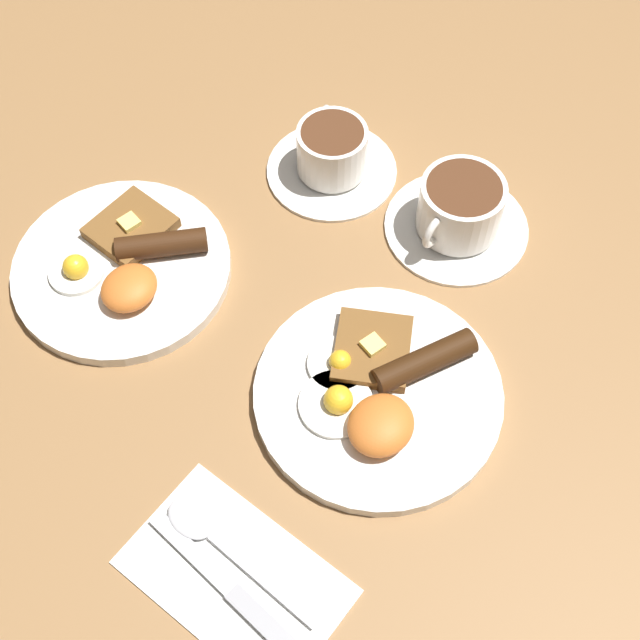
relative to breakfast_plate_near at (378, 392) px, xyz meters
The scene contains 8 objects.
ground_plane 0.01m from the breakfast_plate_near, 92.56° to the right, with size 3.00×3.00×0.00m, color olive.
breakfast_plate_near is the anchor object (origin of this frame).
breakfast_plate_far 0.32m from the breakfast_plate_near, 97.04° to the left, with size 0.24×0.24×0.04m.
teacup_near 0.24m from the breakfast_plate_near, 12.50° to the left, with size 0.16×0.16×0.07m.
teacup_far 0.31m from the breakfast_plate_near, 45.05° to the left, with size 0.16×0.16×0.07m.
napkin 0.23m from the breakfast_plate_near, behind, with size 0.12×0.20×0.01m, color white.
knife 0.24m from the breakfast_plate_near, behind, with size 0.04×0.19×0.01m.
spoon 0.22m from the breakfast_plate_near, 167.37° to the left, with size 0.04×0.18×0.01m.
Camera 1 is at (-0.36, -0.20, 0.81)m, focal length 50.00 mm.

